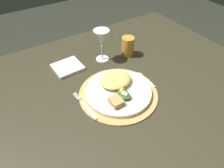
{
  "coord_description": "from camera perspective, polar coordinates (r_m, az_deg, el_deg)",
  "views": [
    {
      "loc": [
        -0.43,
        -0.54,
        1.34
      ],
      "look_at": [
        -0.08,
        0.02,
        0.74
      ],
      "focal_mm": 32.65,
      "sensor_mm": 36.0,
      "label": 1
    }
  ],
  "objects": [
    {
      "name": "salad_greens",
      "position": [
        0.83,
        3.14,
        -2.84
      ],
      "size": [
        0.07,
        0.08,
        0.03
      ],
      "color": "#2D6A2F",
      "rests_on": "dinner_plate"
    },
    {
      "name": "bread_piece",
      "position": [
        0.79,
        1.15,
        -4.96
      ],
      "size": [
        0.05,
        0.05,
        0.02
      ],
      "primitive_type": "cube",
      "rotation": [
        0.0,
        0.0,
        4.75
      ],
      "color": "tan",
      "rests_on": "dinner_plate"
    },
    {
      "name": "dining_table",
      "position": [
        0.99,
        4.4,
        -3.83
      ],
      "size": [
        1.26,
        1.07,
        0.72
      ],
      "color": "#353121",
      "rests_on": "ground"
    },
    {
      "name": "napkin",
      "position": [
        1.03,
        -12.32,
        4.67
      ],
      "size": [
        0.14,
        0.13,
        0.01
      ],
      "primitive_type": "cube",
      "rotation": [
        0.0,
        0.0,
        0.05
      ],
      "color": "white",
      "rests_on": "dining_table"
    },
    {
      "name": "pasta_serving",
      "position": [
        0.88,
        0.99,
        1.18
      ],
      "size": [
        0.14,
        0.12,
        0.03
      ],
      "primitive_type": "ellipsoid",
      "rotation": [
        0.0,
        0.0,
        0.02
      ],
      "color": "#E6C562",
      "rests_on": "dinner_plate"
    },
    {
      "name": "spoon",
      "position": [
        0.95,
        8.72,
        1.84
      ],
      "size": [
        0.02,
        0.12,
        0.01
      ],
      "color": "silver",
      "rests_on": "placemat"
    },
    {
      "name": "wine_glass",
      "position": [
        1.01,
        -2.93,
        12.51
      ],
      "size": [
        0.08,
        0.08,
        0.16
      ],
      "color": "silver",
      "rests_on": "dining_table"
    },
    {
      "name": "dinner_plate",
      "position": [
        0.86,
        1.78,
        -2.16
      ],
      "size": [
        0.28,
        0.28,
        0.02
      ],
      "primitive_type": "cylinder",
      "color": "silver",
      "rests_on": "placemat"
    },
    {
      "name": "fork",
      "position": [
        0.82,
        -7.34,
        -6.37
      ],
      "size": [
        0.03,
        0.17,
        0.0
      ],
      "color": "silver",
      "rests_on": "placemat"
    },
    {
      "name": "amber_tumbler",
      "position": [
        1.08,
        4.43,
        10.48
      ],
      "size": [
        0.07,
        0.07,
        0.1
      ],
      "primitive_type": "cylinder",
      "color": "gold",
      "rests_on": "dining_table"
    },
    {
      "name": "ground_plane",
      "position": [
        1.51,
        3.09,
        -20.56
      ],
      "size": [
        6.0,
        6.0,
        0.0
      ],
      "primitive_type": "plane",
      "color": "#282B21"
    },
    {
      "name": "placemat",
      "position": [
        0.87,
        1.76,
        -2.7
      ],
      "size": [
        0.34,
        0.34,
        0.01
      ],
      "primitive_type": "cylinder",
      "color": "tan",
      "rests_on": "dining_table"
    }
  ]
}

